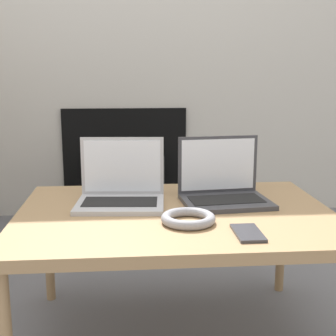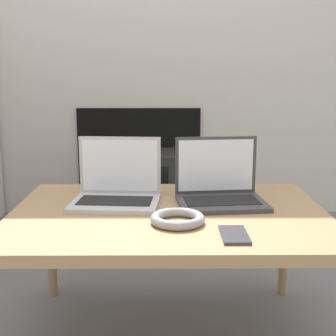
# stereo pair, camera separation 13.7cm
# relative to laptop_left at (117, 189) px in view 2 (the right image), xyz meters

# --- Properties ---
(wall_back) EXTENTS (7.00, 0.08, 2.60)m
(wall_back) POSITION_rel_laptop_left_xyz_m (0.18, 1.42, 0.77)
(wall_back) COLOR beige
(wall_back) RESTS_ON ground_plane
(table) EXTENTS (1.04, 0.75, 0.47)m
(table) POSITION_rel_laptop_left_xyz_m (0.18, -0.11, -0.08)
(table) COLOR #9E7A51
(table) RESTS_ON ground_plane
(laptop_left) EXTENTS (0.31, 0.25, 0.22)m
(laptop_left) POSITION_rel_laptop_left_xyz_m (0.00, 0.00, 0.00)
(laptop_left) COLOR #B2B2B7
(laptop_left) RESTS_ON table
(laptop_right) EXTENTS (0.32, 0.25, 0.22)m
(laptop_right) POSITION_rel_laptop_left_xyz_m (0.36, -0.00, 0.00)
(laptop_right) COLOR #38383D
(laptop_right) RESTS_ON table
(headphones) EXTENTS (0.17, 0.17, 0.03)m
(headphones) POSITION_rel_laptop_left_xyz_m (0.21, -0.23, -0.03)
(headphones) COLOR gray
(headphones) RESTS_ON table
(phone) EXTENTS (0.07, 0.14, 0.01)m
(phone) POSITION_rel_laptop_left_xyz_m (0.36, -0.35, -0.04)
(phone) COLOR #333338
(phone) RESTS_ON table
(tv) EXTENTS (0.45, 0.38, 0.44)m
(tv) POSITION_rel_laptop_left_xyz_m (0.00, 1.18, -0.30)
(tv) COLOR black
(tv) RESTS_ON ground_plane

